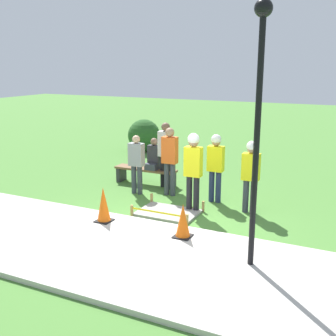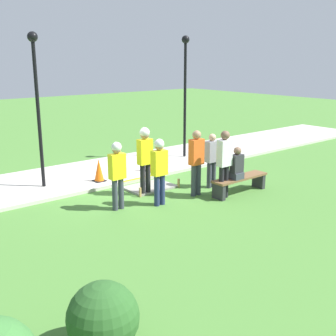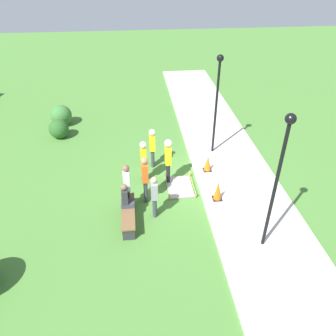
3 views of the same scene
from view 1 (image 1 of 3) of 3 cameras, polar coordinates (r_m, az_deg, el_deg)
The scene contains 15 objects.
ground_plane at distance 9.19m, azimuth -0.02°, elevation -7.98°, with size 60.00×60.00×0.00m, color #477A33.
sidewalk at distance 7.89m, azimuth -5.17°, elevation -11.55°, with size 28.00×3.19×0.10m.
wet_concrete_patch at distance 9.93m, azimuth -0.00°, elevation -6.06°, with size 1.43×1.03×0.27m.
traffic_cone_near_patch at distance 9.21m, azimuth -8.72°, elevation -4.92°, with size 0.34×0.34×0.77m.
traffic_cone_far_patch at distance 8.33m, azimuth 2.04°, elevation -7.16°, with size 0.34×0.34×0.68m.
park_bench at distance 12.25m, azimuth -3.04°, elevation -0.64°, with size 1.87×0.44×0.48m.
person_seated_on_bench at distance 12.06m, azimuth -1.95°, elevation 1.53°, with size 0.36×0.44×0.89m.
worker_supervisor at distance 9.92m, azimuth 11.14°, elevation -0.37°, with size 0.40×0.25×1.73m.
worker_assistant at distance 10.58m, azimuth 6.47°, elevation 0.77°, with size 0.40×0.25×1.74m.
worker_trainee at distance 9.78m, azimuth 3.43°, elevation 0.42°, with size 0.40×0.27×1.89m.
bystander_in_orange_shirt at distance 11.05m, azimuth 0.24°, elevation 1.48°, with size 0.40×0.24×1.82m.
bystander_in_gray_shirt at distance 11.79m, azimuth -0.32°, elevation 2.37°, with size 0.40×0.24×1.85m.
bystander_in_white_shirt at distance 11.25m, azimuth -4.29°, elevation 0.91°, with size 0.40×0.22×1.60m.
lamppost_near at distance 6.78m, azimuth 12.19°, elevation 8.80°, with size 0.28×0.28×4.28m.
shrub_rounded_near at distance 16.81m, azimuth -3.27°, elevation 4.44°, with size 1.28×1.28×1.28m.
Camera 1 is at (3.70, -7.67, 3.46)m, focal length 45.00 mm.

